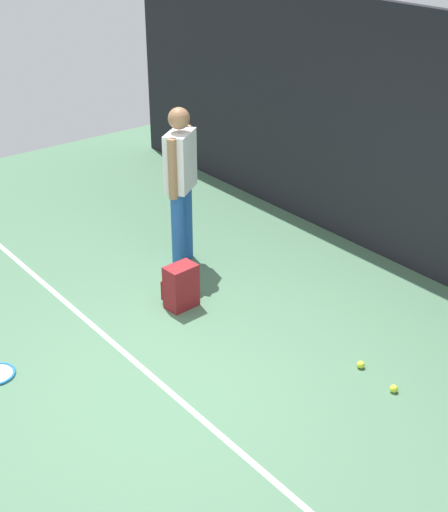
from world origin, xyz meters
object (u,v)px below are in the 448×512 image
(tennis_player, at_px, (181,178))
(tennis_ball_mid_court, at_px, (394,389))
(backpack, at_px, (180,287))
(tennis_ball_near_player, at_px, (361,365))

(tennis_player, bearing_deg, tennis_ball_mid_court, -124.14)
(tennis_player, relative_size, tennis_ball_mid_court, 25.76)
(tennis_ball_mid_court, bearing_deg, backpack, -165.24)
(tennis_player, xyz_separation_m, tennis_ball_near_player, (2.50, 0.06, -0.93))
(tennis_ball_near_player, bearing_deg, backpack, -161.14)
(backpack, height_order, tennis_ball_near_player, backpack)
(tennis_player, height_order, tennis_ball_mid_court, tennis_player)
(tennis_ball_mid_court, bearing_deg, tennis_ball_near_player, 174.66)
(tennis_ball_near_player, relative_size, tennis_ball_mid_court, 1.00)
(backpack, distance_m, tennis_ball_near_player, 1.88)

